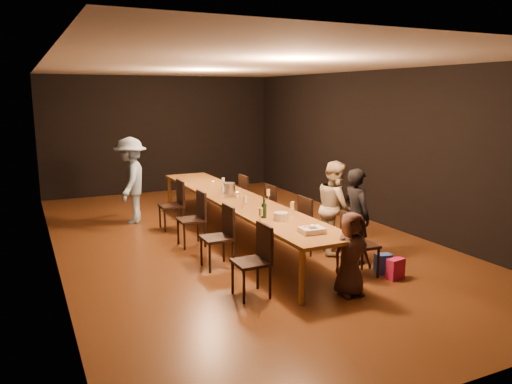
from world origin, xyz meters
name	(u,v)px	position (x,y,z in m)	size (l,w,h in m)	color
ground	(237,239)	(0.00, 0.00, 0.00)	(10.00, 10.00, 0.00)	#422110
room_shell	(237,122)	(0.00, 0.00, 2.08)	(6.04, 10.04, 3.02)	black
table	(237,201)	(0.00, 0.00, 0.70)	(0.90, 6.00, 0.75)	brown
chair_right_0	(360,244)	(0.85, -2.40, 0.47)	(0.42, 0.42, 0.93)	black
chair_right_1	(315,224)	(0.85, -1.20, 0.47)	(0.42, 0.42, 0.93)	black
chair_right_2	(280,209)	(0.85, 0.00, 0.47)	(0.42, 0.42, 0.93)	black
chair_right_3	(252,197)	(0.85, 1.20, 0.47)	(0.42, 0.42, 0.93)	black
chair_left_0	(251,261)	(-0.85, -2.40, 0.47)	(0.42, 0.42, 0.93)	black
chair_left_1	(217,237)	(-0.85, -1.20, 0.47)	(0.42, 0.42, 0.93)	black
chair_left_2	(191,219)	(-0.85, 0.00, 0.47)	(0.42, 0.42, 0.93)	black
chair_left_3	(171,205)	(-0.85, 1.20, 0.47)	(0.42, 0.42, 0.93)	black
woman_birthday	(356,216)	(1.15, -1.88, 0.73)	(0.53, 0.35, 1.45)	black
woman_tan	(335,207)	(1.16, -1.32, 0.75)	(0.73, 0.57, 1.50)	beige
man_blue	(131,180)	(-1.42, 2.01, 0.86)	(1.10, 0.63, 1.71)	#83AACB
child	(351,254)	(0.32, -2.91, 0.55)	(0.53, 0.35, 1.09)	#412A24
gift_bag_red	(396,269)	(1.22, -2.73, 0.15)	(0.25, 0.14, 0.30)	#BA1C4F
gift_bag_blue	(383,264)	(1.22, -2.46, 0.14)	(0.23, 0.15, 0.28)	#274EAC
birthday_cake	(312,230)	(0.00, -2.46, 0.79)	(0.33, 0.27, 0.07)	white
plate_stack	(281,217)	(-0.06, -1.71, 0.81)	(0.21, 0.21, 0.12)	white
champagne_bottle	(264,207)	(-0.20, -1.46, 0.91)	(0.08, 0.08, 0.32)	black
ice_bucket	(229,189)	(-0.04, 0.26, 0.87)	(0.21, 0.21, 0.23)	#B9BABE
wineglass_0	(261,215)	(-0.35, -1.67, 0.85)	(0.06, 0.06, 0.21)	beige
wineglass_1	(292,209)	(0.25, -1.51, 0.85)	(0.06, 0.06, 0.21)	beige
wineglass_2	(245,202)	(-0.21, -0.80, 0.85)	(0.06, 0.06, 0.21)	silver
wineglass_3	(268,195)	(0.38, -0.46, 0.85)	(0.06, 0.06, 0.21)	beige
wineglass_4	(223,191)	(-0.19, 0.20, 0.85)	(0.06, 0.06, 0.21)	silver
wineglass_5	(223,183)	(0.13, 0.97, 0.85)	(0.06, 0.06, 0.21)	silver
tealight_near	(312,226)	(0.15, -2.24, 0.77)	(0.05, 0.05, 0.03)	#B2B7B2
tealight_mid	(237,193)	(0.15, 0.35, 0.77)	(0.05, 0.05, 0.03)	#B2B7B2
tealight_far	(213,182)	(0.15, 1.58, 0.77)	(0.05, 0.05, 0.03)	#B2B7B2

